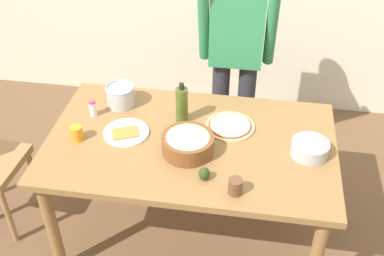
# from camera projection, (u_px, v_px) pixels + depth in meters

# --- Properties ---
(ground) EXTENTS (8.00, 8.00, 0.00)m
(ground) POSITION_uv_depth(u_px,v_px,m) (191.00, 231.00, 3.09)
(ground) COLOR brown
(dining_table) EXTENTS (1.60, 0.96, 0.76)m
(dining_table) POSITION_uv_depth(u_px,v_px,m) (191.00, 153.00, 2.68)
(dining_table) COLOR olive
(dining_table) RESTS_ON ground
(person_cook) EXTENTS (0.49, 0.25, 1.62)m
(person_cook) POSITION_uv_depth(u_px,v_px,m) (236.00, 50.00, 3.08)
(person_cook) COLOR #2D2D38
(person_cook) RESTS_ON ground
(pizza_raw_on_board) EXTENTS (0.28, 0.28, 0.02)m
(pizza_raw_on_board) POSITION_uv_depth(u_px,v_px,m) (230.00, 126.00, 2.72)
(pizza_raw_on_board) COLOR beige
(pizza_raw_on_board) RESTS_ON dining_table
(plate_with_slice) EXTENTS (0.26, 0.26, 0.02)m
(plate_with_slice) POSITION_uv_depth(u_px,v_px,m) (126.00, 132.00, 2.67)
(plate_with_slice) COLOR white
(plate_with_slice) RESTS_ON dining_table
(popcorn_bowl) EXTENTS (0.28, 0.28, 0.11)m
(popcorn_bowl) POSITION_uv_depth(u_px,v_px,m) (188.00, 142.00, 2.52)
(popcorn_bowl) COLOR brown
(popcorn_bowl) RESTS_ON dining_table
(mixing_bowl_steel) EXTENTS (0.20, 0.20, 0.08)m
(mixing_bowl_steel) POSITION_uv_depth(u_px,v_px,m) (310.00, 149.00, 2.51)
(mixing_bowl_steel) COLOR #B7B7BC
(mixing_bowl_steel) RESTS_ON dining_table
(olive_oil_bottle) EXTENTS (0.07, 0.07, 0.26)m
(olive_oil_bottle) POSITION_uv_depth(u_px,v_px,m) (182.00, 105.00, 2.70)
(olive_oil_bottle) COLOR #47561E
(olive_oil_bottle) RESTS_ON dining_table
(steel_pot) EXTENTS (0.17, 0.17, 0.13)m
(steel_pot) POSITION_uv_depth(u_px,v_px,m) (120.00, 96.00, 2.86)
(steel_pot) COLOR #B7B7BC
(steel_pot) RESTS_ON dining_table
(cup_orange) EXTENTS (0.07, 0.07, 0.08)m
(cup_orange) POSITION_uv_depth(u_px,v_px,m) (77.00, 133.00, 2.61)
(cup_orange) COLOR orange
(cup_orange) RESTS_ON dining_table
(cup_small_brown) EXTENTS (0.07, 0.07, 0.08)m
(cup_small_brown) POSITION_uv_depth(u_px,v_px,m) (235.00, 186.00, 2.28)
(cup_small_brown) COLOR brown
(cup_small_brown) RESTS_ON dining_table
(salt_shaker) EXTENTS (0.04, 0.04, 0.11)m
(salt_shaker) POSITION_uv_depth(u_px,v_px,m) (93.00, 108.00, 2.78)
(salt_shaker) COLOR white
(salt_shaker) RESTS_ON dining_table
(avocado) EXTENTS (0.06, 0.06, 0.07)m
(avocado) POSITION_uv_depth(u_px,v_px,m) (204.00, 174.00, 2.36)
(avocado) COLOR #2D4219
(avocado) RESTS_ON dining_table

